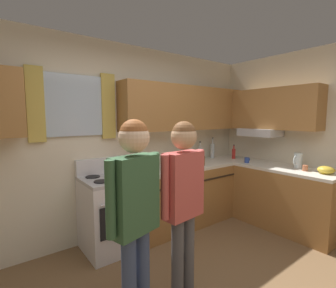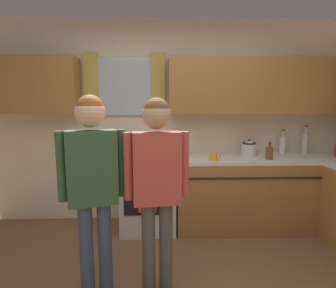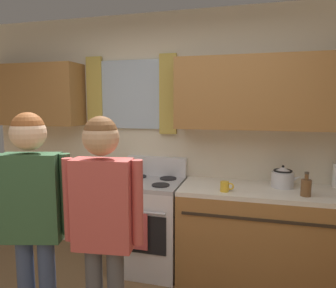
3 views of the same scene
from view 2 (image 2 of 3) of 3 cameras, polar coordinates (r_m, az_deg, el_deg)
name	(u,v)px [view 2 (image 2 of 3)]	position (r m, az deg, el deg)	size (l,w,h in m)	color
back_wall_unit	(176,109)	(3.53, 1.67, 7.39)	(4.60, 0.42, 2.60)	beige
kitchen_counter_run	(307,203)	(3.47, 26.99, -10.93)	(2.24, 2.01, 0.90)	#9E6B38
stove_oven	(149,192)	(3.42, -4.08, -9.95)	(0.65, 0.67, 1.10)	silver
bottle_milk_white	(282,144)	(3.87, 22.81, -0.06)	(0.08, 0.08, 0.31)	white
bottle_squat_brown	(269,153)	(3.40, 20.44, -1.74)	(0.08, 0.08, 0.21)	brown
bottle_tall_clear	(305,143)	(3.97, 26.74, 0.22)	(0.07, 0.07, 0.37)	silver
mug_mustard_yellow	(214,156)	(3.18, 9.58, -2.58)	(0.12, 0.08, 0.09)	gold
stovetop_kettle	(249,148)	(3.57, 16.60, -0.80)	(0.27, 0.20, 0.21)	silver
adult_left	(93,175)	(2.13, -15.45, -6.37)	(0.49, 0.24, 1.61)	#38476B
adult_in_plaid	(157,176)	(2.09, -2.36, -6.65)	(0.49, 0.22, 1.59)	#4C4C51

